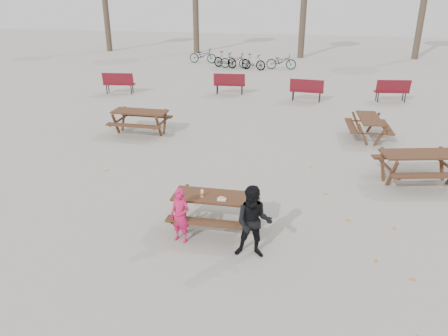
% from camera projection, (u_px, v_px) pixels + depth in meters
% --- Properties ---
extents(ground, '(80.00, 80.00, 0.00)m').
position_uv_depth(ground, '(215.00, 227.00, 9.63)').
color(ground, gray).
rests_on(ground, ground).
extents(main_picnic_table, '(1.80, 1.45, 0.78)m').
position_uv_depth(main_picnic_table, '(215.00, 203.00, 9.40)').
color(main_picnic_table, '#3C2016').
rests_on(main_picnic_table, ground).
extents(food_tray, '(0.18, 0.11, 0.03)m').
position_uv_depth(food_tray, '(222.00, 199.00, 9.13)').
color(food_tray, white).
rests_on(food_tray, main_picnic_table).
extents(bread_roll, '(0.14, 0.06, 0.05)m').
position_uv_depth(bread_roll, '(222.00, 198.00, 9.11)').
color(bread_roll, tan).
rests_on(bread_roll, food_tray).
extents(soda_bottle, '(0.07, 0.07, 0.17)m').
position_uv_depth(soda_bottle, '(202.00, 194.00, 9.25)').
color(soda_bottle, silver).
rests_on(soda_bottle, main_picnic_table).
extents(child, '(0.49, 0.38, 1.18)m').
position_uv_depth(child, '(180.00, 216.00, 8.90)').
color(child, '#CA1951').
rests_on(child, ground).
extents(adult, '(0.75, 0.60, 1.49)m').
position_uv_depth(adult, '(254.00, 222.00, 8.34)').
color(adult, black).
rests_on(adult, ground).
extents(picnic_table_east, '(2.28, 2.00, 0.85)m').
position_uv_depth(picnic_table_east, '(417.00, 168.00, 11.63)').
color(picnic_table_east, '#3C2016').
rests_on(picnic_table_east, ground).
extents(picnic_table_north, '(1.95, 1.58, 0.83)m').
position_uv_depth(picnic_table_north, '(141.00, 122.00, 15.49)').
color(picnic_table_north, '#3C2016').
rests_on(picnic_table_north, ground).
extents(picnic_table_far, '(1.51, 1.82, 0.75)m').
position_uv_depth(picnic_table_far, '(368.00, 128.00, 15.00)').
color(picnic_table_far, '#3C2016').
rests_on(picnic_table_far, ground).
extents(park_bench_row, '(14.32, 1.55, 1.03)m').
position_uv_depth(park_bench_row, '(259.00, 86.00, 20.38)').
color(park_bench_row, maroon).
rests_on(park_bench_row, ground).
extents(bicycle_row, '(7.21, 2.68, 1.00)m').
position_uv_depth(bicycle_row, '(239.00, 60.00, 27.78)').
color(bicycle_row, black).
rests_on(bicycle_row, ground).
extents(fallen_leaves, '(11.00, 11.00, 0.01)m').
position_uv_depth(fallen_leaves, '(253.00, 182.00, 11.80)').
color(fallen_leaves, '#C4732F').
rests_on(fallen_leaves, ground).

